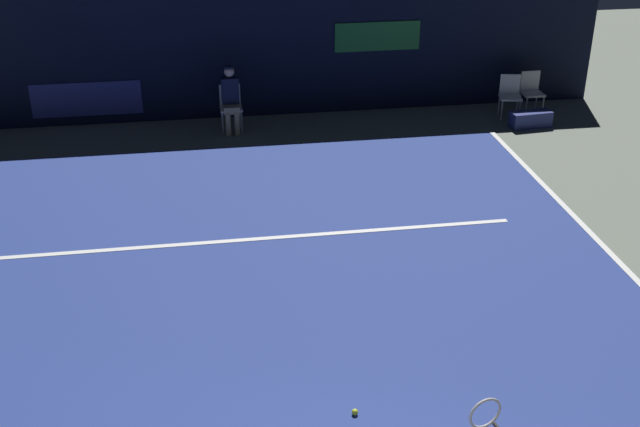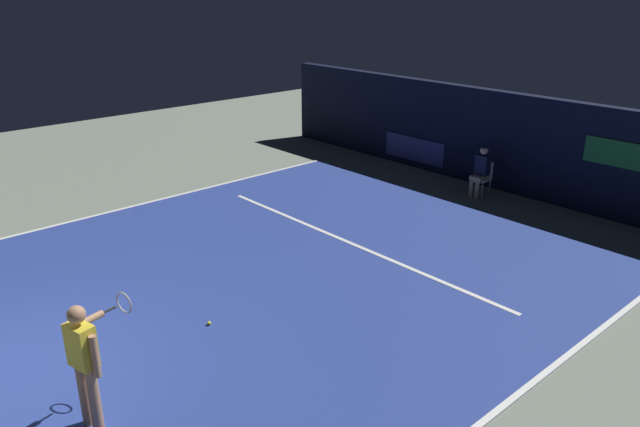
% 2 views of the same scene
% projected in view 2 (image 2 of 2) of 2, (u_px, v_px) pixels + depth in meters
% --- Properties ---
extents(ground_plane, '(31.90, 31.90, 0.00)m').
position_uv_depth(ground_plane, '(274.00, 271.00, 11.88)').
color(ground_plane, gray).
extents(court_surface, '(10.54, 11.61, 0.01)m').
position_uv_depth(court_surface, '(274.00, 271.00, 11.88)').
color(court_surface, navy).
rests_on(court_surface, ground).
extents(line_sideline_left, '(0.10, 11.61, 0.01)m').
position_uv_depth(line_sideline_left, '(514.00, 398.00, 8.25)').
color(line_sideline_left, white).
rests_on(line_sideline_left, court_surface).
extents(line_sideline_right, '(0.10, 11.61, 0.01)m').
position_uv_depth(line_sideline_right, '(147.00, 203.00, 15.50)').
color(line_sideline_right, white).
rests_on(line_sideline_right, court_surface).
extents(line_service, '(8.22, 0.10, 0.01)m').
position_uv_depth(line_service, '(349.00, 242.00, 13.15)').
color(line_service, white).
rests_on(line_service, court_surface).
extents(back_wall, '(16.04, 0.33, 2.60)m').
position_uv_depth(back_wall, '(502.00, 141.00, 16.24)').
color(back_wall, black).
rests_on(back_wall, ground).
extents(tennis_player, '(0.78, 0.93, 1.73)m').
position_uv_depth(tennis_player, '(86.00, 359.00, 7.41)').
color(tennis_player, tan).
rests_on(tennis_player, ground).
extents(line_judge_on_chair, '(0.45, 0.54, 1.32)m').
position_uv_depth(line_judge_on_chair, '(481.00, 171.00, 15.80)').
color(line_judge_on_chair, white).
rests_on(line_judge_on_chair, ground).
extents(tennis_ball, '(0.07, 0.07, 0.07)m').
position_uv_depth(tennis_ball, '(209.00, 323.00, 9.99)').
color(tennis_ball, '#CCE033').
rests_on(tennis_ball, court_surface).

